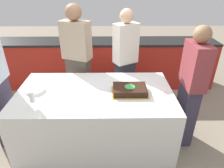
{
  "coord_description": "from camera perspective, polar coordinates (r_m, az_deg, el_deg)",
  "views": [
    {
      "loc": [
        0.18,
        -2.08,
        1.99
      ],
      "look_at": [
        0.21,
        0.0,
        0.86
      ],
      "focal_mm": 32.0,
      "sensor_mm": 36.0,
      "label": 1
    }
  ],
  "objects": [
    {
      "name": "wine_glass",
      "position": [
        2.24,
        -21.89,
        -3.53
      ],
      "size": [
        0.06,
        0.06,
        0.19
      ],
      "color": "white",
      "rests_on": "dining_table"
    },
    {
      "name": "person_seated_right",
      "position": [
        2.6,
        21.59,
        -1.11
      ],
      "size": [
        0.2,
        0.4,
        1.55
      ],
      "rotation": [
        0.0,
        0.0,
        -1.57
      ],
      "color": "#383347",
      "rests_on": "ground_plane"
    },
    {
      "name": "back_counter",
      "position": [
        3.99,
        -3.35,
        5.96
      ],
      "size": [
        4.4,
        0.58,
        0.92
      ],
      "color": "#A82319",
      "rests_on": "ground_plane"
    },
    {
      "name": "dining_table",
      "position": [
        2.64,
        -4.64,
        -9.2
      ],
      "size": [
        1.89,
        1.04,
        0.76
      ],
      "color": "silver",
      "rests_on": "ground_plane"
    },
    {
      "name": "person_standing_back",
      "position": [
        3.08,
        -9.82,
        6.85
      ],
      "size": [
        0.46,
        0.34,
        1.67
      ],
      "rotation": [
        0.0,
        0.0,
        2.76
      ],
      "color": "#4C4238",
      "rests_on": "ground_plane"
    },
    {
      "name": "person_cutting_cake",
      "position": [
        3.06,
        3.8,
        6.39
      ],
      "size": [
        0.39,
        0.34,
        1.61
      ],
      "rotation": [
        0.0,
        0.0,
        -2.62
      ],
      "color": "#282833",
      "rests_on": "ground_plane"
    },
    {
      "name": "plate_stack",
      "position": [
        2.58,
        -21.14,
        -1.64
      ],
      "size": [
        0.23,
        0.23,
        0.04
      ],
      "color": "white",
      "rests_on": "dining_table"
    },
    {
      "name": "cake",
      "position": [
        2.38,
        5.09,
        -1.63
      ],
      "size": [
        0.43,
        0.31,
        0.08
      ],
      "color": "gold",
      "rests_on": "dining_table"
    },
    {
      "name": "side_plate_near_cake",
      "position": [
        2.67,
        4.94,
        1.03
      ],
      "size": [
        0.2,
        0.2,
        0.0
      ],
      "color": "white",
      "rests_on": "dining_table"
    },
    {
      "name": "ground_plane",
      "position": [
        2.89,
        -4.34,
        -15.15
      ],
      "size": [
        14.0,
        14.0,
        0.0
      ],
      "primitive_type": "plane",
      "color": "gray"
    },
    {
      "name": "side_plate_right_edge",
      "position": [
        2.51,
        12.88,
        -1.61
      ],
      "size": [
        0.2,
        0.2,
        0.0
      ],
      "color": "white",
      "rests_on": "dining_table"
    }
  ]
}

